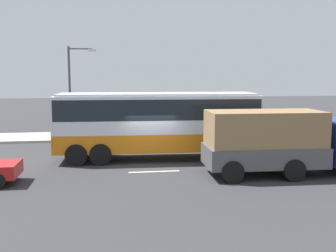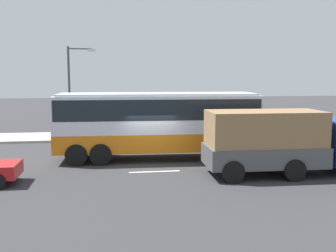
# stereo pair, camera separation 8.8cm
# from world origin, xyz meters

# --- Properties ---
(ground_plane) EXTENTS (120.00, 120.00, 0.00)m
(ground_plane) POSITION_xyz_m (0.00, 0.00, 0.00)
(ground_plane) COLOR #333335
(sidewalk_curb) EXTENTS (80.00, 4.00, 0.15)m
(sidewalk_curb) POSITION_xyz_m (0.00, 8.94, 0.07)
(sidewalk_curb) COLOR #A8A399
(sidewalk_curb) RESTS_ON ground_plane
(lane_centreline) EXTENTS (37.01, 0.16, 0.01)m
(lane_centreline) POSITION_xyz_m (-0.89, -1.95, 0.00)
(lane_centreline) COLOR white
(lane_centreline) RESTS_ON ground_plane
(coach_bus) EXTENTS (10.84, 3.09, 3.56)m
(coach_bus) POSITION_xyz_m (0.46, 0.87, 2.20)
(coach_bus) COLOR orange
(coach_bus) RESTS_ON ground_plane
(cargo_truck) EXTENTS (7.66, 2.72, 2.93)m
(cargo_truck) POSITION_xyz_m (5.81, -3.32, 1.59)
(cargo_truck) COLOR navy
(cargo_truck) RESTS_ON ground_plane
(car_yellow_taxi) EXTENTS (4.13, 2.09, 1.54)m
(car_yellow_taxi) POSITION_xyz_m (8.56, 1.06, 0.81)
(car_yellow_taxi) COLOR gold
(car_yellow_taxi) RESTS_ON ground_plane
(pedestrian_near_curb) EXTENTS (0.32, 0.32, 1.62)m
(pedestrian_near_curb) POSITION_xyz_m (-3.54, 8.61, 1.08)
(pedestrian_near_curb) COLOR black
(pedestrian_near_curb) RESTS_ON sidewalk_curb
(street_lamp) EXTENTS (1.89, 0.24, 6.28)m
(street_lamp) POSITION_xyz_m (-4.57, 7.60, 3.81)
(street_lamp) COLOR #47474C
(street_lamp) RESTS_ON sidewalk_curb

